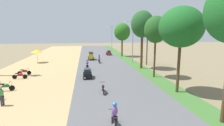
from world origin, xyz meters
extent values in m
cylinder|color=black|center=(-10.62, 11.03, 0.34)|extent=(0.56, 0.06, 0.56)
cylinder|color=#A5A8AD|center=(-10.68, 11.03, 0.61)|extent=(0.26, 0.05, 0.68)
cylinder|color=black|center=(-10.61, 13.48, 0.34)|extent=(0.56, 0.06, 0.56)
cube|color=#333338|center=(-11.23, 13.48, 0.52)|extent=(1.12, 0.12, 0.12)
ellipsoid|color=#14722D|center=(-11.15, 13.48, 0.66)|extent=(0.64, 0.28, 0.32)
cube|color=black|center=(-11.51, 13.48, 0.78)|extent=(0.44, 0.20, 0.10)
cylinder|color=#A5A8AD|center=(-10.67, 13.48, 0.61)|extent=(0.26, 0.05, 0.68)
cylinder|color=black|center=(-10.73, 13.48, 0.98)|extent=(0.04, 0.54, 0.04)
cylinder|color=black|center=(-10.83, 18.20, 0.34)|extent=(0.56, 0.06, 0.56)
cylinder|color=black|center=(-12.07, 18.20, 0.34)|extent=(0.56, 0.06, 0.56)
cube|color=#333338|center=(-11.45, 18.20, 0.52)|extent=(1.12, 0.12, 0.12)
ellipsoid|color=red|center=(-11.37, 18.20, 0.66)|extent=(0.64, 0.28, 0.32)
cube|color=black|center=(-11.73, 18.20, 0.78)|extent=(0.44, 0.20, 0.10)
cylinder|color=#A5A8AD|center=(-10.89, 18.20, 0.61)|extent=(0.26, 0.05, 0.68)
cylinder|color=black|center=(-10.95, 18.20, 0.98)|extent=(0.04, 0.54, 0.04)
cylinder|color=black|center=(-10.95, 20.30, 0.34)|extent=(0.56, 0.06, 0.56)
cylinder|color=black|center=(-12.19, 20.30, 0.34)|extent=(0.56, 0.06, 0.56)
cube|color=#333338|center=(-11.57, 20.30, 0.52)|extent=(1.12, 0.12, 0.12)
ellipsoid|color=red|center=(-11.49, 20.30, 0.66)|extent=(0.64, 0.28, 0.32)
cube|color=black|center=(-11.85, 20.30, 0.78)|extent=(0.44, 0.20, 0.10)
cylinder|color=#A5A8AD|center=(-11.01, 20.30, 0.61)|extent=(0.26, 0.05, 0.68)
cylinder|color=black|center=(-11.07, 20.30, 0.98)|extent=(0.04, 0.54, 0.04)
cylinder|color=#99999E|center=(-12.33, 30.41, 1.11)|extent=(0.05, 0.05, 2.10)
cone|color=gold|center=(-12.33, 30.41, 2.31)|extent=(2.20, 2.20, 0.55)
cylinder|color=#33333D|center=(-9.92, 9.54, 0.47)|extent=(0.14, 0.14, 0.82)
cylinder|color=#33333D|center=(-9.84, 9.70, 0.47)|extent=(0.14, 0.14, 0.82)
ellipsoid|color=#338C3F|center=(-9.88, 9.62, 1.16)|extent=(0.39, 0.43, 0.56)
sphere|color=#9E7556|center=(-9.88, 9.62, 1.57)|extent=(0.22, 0.22, 0.22)
cylinder|color=#4C351E|center=(5.69, 10.62, 2.69)|extent=(0.28, 0.28, 5.26)
ellipsoid|color=#1A5C21|center=(5.69, 10.62, 6.37)|extent=(4.10, 4.10, 3.82)
cylinder|color=#4C351E|center=(5.69, 16.61, 2.67)|extent=(0.24, 0.24, 5.22)
ellipsoid|color=#21511E|center=(5.69, 16.61, 6.22)|extent=(2.93, 2.93, 3.42)
cylinder|color=#4C351E|center=(5.79, 22.31, 3.01)|extent=(0.39, 0.39, 5.90)
ellipsoid|color=#1F4F22|center=(5.79, 22.31, 7.11)|extent=(3.59, 3.59, 4.21)
cylinder|color=#4C351E|center=(5.62, 36.75, 2.42)|extent=(0.35, 0.35, 4.72)
ellipsoid|color=#25621A|center=(5.62, 36.75, 5.93)|extent=(3.84, 3.84, 4.18)
cylinder|color=gray|center=(5.80, 27.88, 4.02)|extent=(0.16, 0.16, 7.92)
cylinder|color=gray|center=(5.10, 27.88, 7.83)|extent=(1.40, 0.08, 0.08)
ellipsoid|color=silver|center=(4.40, 27.88, 7.76)|extent=(0.36, 0.20, 0.14)
cylinder|color=gray|center=(6.50, 27.88, 7.83)|extent=(1.40, 0.08, 0.08)
ellipsoid|color=silver|center=(7.20, 27.88, 7.76)|extent=(0.36, 0.20, 0.14)
cylinder|color=gray|center=(5.80, 54.37, 4.00)|extent=(0.16, 0.16, 7.88)
cylinder|color=gray|center=(5.10, 54.37, 7.79)|extent=(1.40, 0.08, 0.08)
ellipsoid|color=silver|center=(4.40, 54.37, 7.72)|extent=(0.36, 0.20, 0.14)
cylinder|color=gray|center=(6.50, 54.37, 7.79)|extent=(1.40, 0.08, 0.08)
ellipsoid|color=silver|center=(7.20, 54.37, 7.72)|extent=(0.36, 0.20, 0.14)
cylinder|color=brown|center=(7.73, 25.22, 4.13)|extent=(0.20, 0.20, 8.26)
cube|color=#473323|center=(7.73, 25.22, 7.76)|extent=(1.80, 0.10, 0.10)
cube|color=black|center=(-2.99, 17.40, 0.65)|extent=(0.88, 2.25, 0.44)
cube|color=#232B38|center=(-2.99, 17.50, 1.07)|extent=(0.81, 1.30, 0.40)
cylinder|color=black|center=(-3.48, 18.21, 0.40)|extent=(0.11, 0.64, 0.64)
cylinder|color=black|center=(-2.49, 18.21, 0.40)|extent=(0.11, 0.64, 0.64)
cylinder|color=black|center=(-3.48, 16.59, 0.40)|extent=(0.11, 0.64, 0.64)
cylinder|color=black|center=(-2.49, 16.59, 0.40)|extent=(0.11, 0.64, 0.64)
cube|color=gold|center=(-2.02, 32.40, 0.93)|extent=(0.95, 2.40, 0.95)
cube|color=#232B38|center=(-2.02, 32.50, 1.58)|extent=(0.87, 2.00, 0.35)
cylinder|color=black|center=(-2.56, 33.27, 0.42)|extent=(0.12, 0.68, 0.68)
cylinder|color=black|center=(-1.49, 33.27, 0.42)|extent=(0.12, 0.68, 0.68)
cylinder|color=black|center=(-2.56, 31.54, 0.42)|extent=(0.12, 0.68, 0.68)
cylinder|color=black|center=(-1.49, 31.54, 0.42)|extent=(0.12, 0.68, 0.68)
cube|color=red|center=(2.75, 39.58, 0.65)|extent=(0.88, 2.25, 0.44)
cube|color=#232B38|center=(2.75, 39.48, 1.07)|extent=(0.81, 1.30, 0.40)
cylinder|color=black|center=(3.25, 38.77, 0.40)|extent=(0.11, 0.64, 0.64)
cylinder|color=black|center=(2.26, 38.77, 0.40)|extent=(0.11, 0.64, 0.64)
cylinder|color=black|center=(3.25, 40.39, 0.40)|extent=(0.11, 0.64, 0.64)
cylinder|color=black|center=(2.26, 40.39, 0.40)|extent=(0.11, 0.64, 0.64)
cylinder|color=black|center=(-1.52, 5.77, 0.36)|extent=(0.06, 0.56, 0.56)
cube|color=#333338|center=(-1.52, 5.15, 0.54)|extent=(0.12, 1.12, 0.12)
ellipsoid|color=#8C1E8C|center=(-1.52, 5.23, 0.68)|extent=(0.28, 0.64, 0.32)
cube|color=black|center=(-1.52, 4.87, 0.80)|extent=(0.20, 0.44, 0.10)
cylinder|color=#A5A8AD|center=(-1.52, 5.71, 0.63)|extent=(0.05, 0.26, 0.68)
cylinder|color=black|center=(-1.52, 5.65, 1.00)|extent=(0.54, 0.04, 0.04)
ellipsoid|color=#724C8C|center=(-1.52, 4.95, 1.20)|extent=(0.36, 0.28, 0.64)
sphere|color=blue|center=(-1.52, 4.99, 1.60)|extent=(0.28, 0.28, 0.28)
cylinder|color=#2D2D38|center=(-1.66, 5.05, 0.56)|extent=(0.12, 0.12, 0.48)
cylinder|color=#2D2D38|center=(-1.38, 5.05, 0.56)|extent=(0.12, 0.12, 0.48)
cylinder|color=black|center=(-1.59, 12.11, 0.36)|extent=(0.06, 0.56, 0.56)
cylinder|color=black|center=(-1.59, 10.87, 0.36)|extent=(0.06, 0.56, 0.56)
cube|color=#333338|center=(-1.59, 11.49, 0.54)|extent=(0.12, 1.12, 0.12)
ellipsoid|color=#8C1E8C|center=(-1.59, 11.57, 0.68)|extent=(0.28, 0.64, 0.32)
cube|color=black|center=(-1.59, 11.21, 0.80)|extent=(0.20, 0.44, 0.10)
cylinder|color=#A5A8AD|center=(-1.59, 12.05, 0.63)|extent=(0.05, 0.26, 0.68)
cylinder|color=black|center=(-1.59, 11.99, 1.00)|extent=(0.54, 0.04, 0.04)
cylinder|color=black|center=(-2.93, 23.04, 0.36)|extent=(0.06, 0.56, 0.56)
cylinder|color=black|center=(-2.93, 21.80, 0.36)|extent=(0.06, 0.56, 0.56)
cube|color=#333338|center=(-2.93, 22.42, 0.54)|extent=(0.12, 1.12, 0.12)
ellipsoid|color=#14722D|center=(-2.93, 22.50, 0.68)|extent=(0.28, 0.64, 0.32)
cube|color=black|center=(-2.93, 22.14, 0.80)|extent=(0.20, 0.44, 0.10)
cylinder|color=#A5A8AD|center=(-2.93, 22.98, 0.63)|extent=(0.05, 0.26, 0.68)
cylinder|color=black|center=(-2.93, 22.92, 1.00)|extent=(0.54, 0.04, 0.04)
ellipsoid|color=#724C8C|center=(-2.93, 22.22, 1.20)|extent=(0.36, 0.28, 0.64)
sphere|color=blue|center=(-2.93, 22.26, 1.60)|extent=(0.28, 0.28, 0.28)
cylinder|color=#2D2D38|center=(-3.07, 22.32, 0.56)|extent=(0.12, 0.12, 0.48)
cylinder|color=#2D2D38|center=(-2.79, 22.32, 0.56)|extent=(0.12, 0.12, 0.48)
cylinder|color=black|center=(-0.60, 28.94, 0.36)|extent=(0.06, 0.56, 0.56)
cylinder|color=black|center=(-0.60, 27.70, 0.36)|extent=(0.06, 0.56, 0.56)
cube|color=#333338|center=(-0.60, 28.32, 0.54)|extent=(0.12, 1.12, 0.12)
ellipsoid|color=silver|center=(-0.60, 28.40, 0.68)|extent=(0.28, 0.64, 0.32)
cube|color=black|center=(-0.60, 28.04, 0.80)|extent=(0.20, 0.44, 0.10)
cylinder|color=#A5A8AD|center=(-0.60, 28.88, 0.63)|extent=(0.05, 0.26, 0.68)
cylinder|color=black|center=(-0.60, 28.82, 1.00)|extent=(0.54, 0.04, 0.04)
ellipsoid|color=#724C8C|center=(-0.60, 28.12, 1.20)|extent=(0.36, 0.28, 0.64)
sphere|color=blue|center=(-0.60, 28.16, 1.60)|extent=(0.28, 0.28, 0.28)
cylinder|color=#2D2D38|center=(-0.74, 28.22, 0.56)|extent=(0.12, 0.12, 0.48)
cylinder|color=#2D2D38|center=(-0.46, 28.22, 0.56)|extent=(0.12, 0.12, 0.48)
camera|label=1|loc=(-3.20, -4.96, 5.94)|focal=28.35mm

